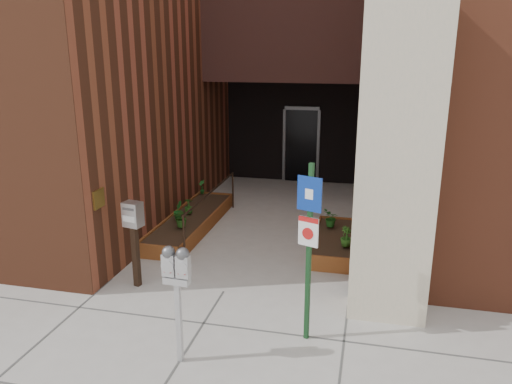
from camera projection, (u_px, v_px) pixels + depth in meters
The scene contains 15 objects.
ground at pixel (223, 292), 8.11m from camera, with size 80.00×80.00×0.00m, color #9E9991.
architecture at pixel (289, 2), 13.20m from camera, with size 20.00×14.60×10.00m.
planter_left at pixel (191, 222), 10.94m from camera, with size 0.90×3.60×0.30m.
planter_right at pixel (334, 243), 9.78m from camera, with size 0.80×2.20×0.30m.
handrail at pixel (212, 197), 10.61m from camera, with size 0.04×3.34×0.90m.
parking_meter at pixel (177, 274), 5.99m from camera, with size 0.35×0.17×1.55m.
sign_post at pixel (309, 235), 6.39m from camera, with size 0.32×0.14×2.45m.
payment_dropbox at pixel (134, 226), 8.03m from camera, with size 0.32×0.27×1.46m.
shrub_left_a at pixel (182, 218), 10.13m from camera, with size 0.34×0.34×0.38m, color #255719.
shrub_left_b at pixel (178, 210), 10.58m from camera, with size 0.22×0.22×0.39m, color #1A5C1B.
shrub_left_c at pixel (189, 206), 10.96m from camera, with size 0.19×0.19×0.34m, color #28611B.
shrub_left_d at pixel (202, 187), 12.40m from camera, with size 0.19×0.19×0.36m, color #1C631E.
shrub_right_a at pixel (346, 237), 9.13m from camera, with size 0.21×0.21×0.37m, color #2C611B.
shrub_right_b at pixel (347, 235), 9.32m from camera, with size 0.16×0.16×0.30m, color #1B601B.
shrub_right_c at pixel (331, 218), 10.12m from camera, with size 0.32×0.32×0.36m, color #1B5718.
Camera 1 is at (2.19, -7.02, 3.82)m, focal length 35.00 mm.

